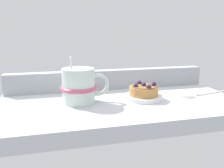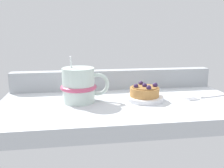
{
  "view_description": "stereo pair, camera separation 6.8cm",
  "coord_description": "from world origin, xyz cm",
  "px_view_note": "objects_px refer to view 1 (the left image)",
  "views": [
    {
      "loc": [
        -19.25,
        -63.51,
        20.06
      ],
      "look_at": [
        -2.64,
        1.08,
        4.92
      ],
      "focal_mm": 39.24,
      "sensor_mm": 36.0,
      "label": 1
    },
    {
      "loc": [
        -12.56,
        -64.87,
        20.06
      ],
      "look_at": [
        -2.64,
        1.08,
        4.92
      ],
      "focal_mm": 39.24,
      "sensor_mm": 36.0,
      "label": 2
    }
  ],
  "objects_px": {
    "dessert_plate": "(143,97)",
    "dessert_fork": "(205,94)",
    "coffee_mug": "(79,86)",
    "raspberry_tart": "(144,90)"
  },
  "relations": [
    {
      "from": "raspberry_tart",
      "to": "dessert_fork",
      "type": "xyz_separation_m",
      "value": [
        0.2,
        0.0,
        -0.02
      ]
    },
    {
      "from": "dessert_plate",
      "to": "dessert_fork",
      "type": "relative_size",
      "value": 0.63
    },
    {
      "from": "dessert_plate",
      "to": "coffee_mug",
      "type": "height_order",
      "value": "coffee_mug"
    },
    {
      "from": "dessert_plate",
      "to": "dessert_fork",
      "type": "height_order",
      "value": "dessert_plate"
    },
    {
      "from": "coffee_mug",
      "to": "raspberry_tart",
      "type": "bearing_deg",
      "value": -3.43
    },
    {
      "from": "coffee_mug",
      "to": "dessert_fork",
      "type": "relative_size",
      "value": 0.79
    },
    {
      "from": "dessert_plate",
      "to": "dessert_fork",
      "type": "xyz_separation_m",
      "value": [
        0.2,
        0.0,
        -0.0
      ]
    },
    {
      "from": "dessert_plate",
      "to": "coffee_mug",
      "type": "relative_size",
      "value": 0.8
    },
    {
      "from": "dessert_plate",
      "to": "raspberry_tart",
      "type": "relative_size",
      "value": 1.31
    },
    {
      "from": "coffee_mug",
      "to": "dessert_fork",
      "type": "distance_m",
      "value": 0.39
    }
  ]
}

